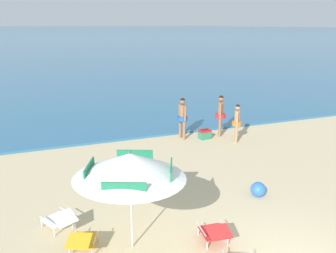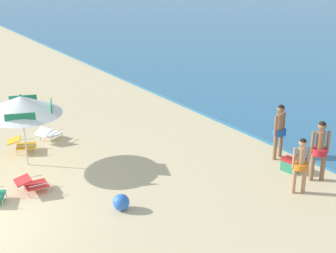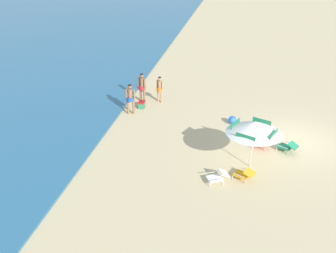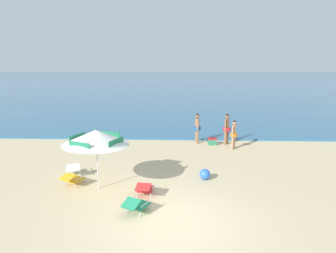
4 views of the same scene
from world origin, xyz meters
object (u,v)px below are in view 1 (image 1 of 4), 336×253
at_px(lounge_chair_facing_sea, 60,219).
at_px(beach_ball, 258,189).
at_px(lounge_chair_under_umbrella, 82,240).
at_px(cooler_box, 205,134).
at_px(person_standing_near_shore, 237,120).
at_px(lounge_chair_beside_umbrella, 215,232).
at_px(person_wading_in, 221,113).
at_px(beach_umbrella_striped_main, 130,166).
at_px(person_standing_beside, 182,115).

xyz_separation_m(lounge_chair_facing_sea, beach_ball, (5.44, -0.28, -0.06)).
xyz_separation_m(lounge_chair_under_umbrella, cooler_box, (5.99, 6.06, -0.08)).
bearing_deg(person_standing_near_shore, lounge_chair_facing_sea, -150.78).
bearing_deg(lounge_chair_beside_umbrella, person_standing_near_shore, 54.79).
distance_m(lounge_chair_under_umbrella, person_wading_in, 9.27).
distance_m(lounge_chair_facing_sea, cooler_box, 8.11).
bearing_deg(beach_umbrella_striped_main, person_standing_beside, 58.68).
relative_size(person_standing_beside, person_wading_in, 0.98).
height_order(beach_umbrella_striped_main, person_standing_near_shore, beach_umbrella_striped_main).
relative_size(lounge_chair_under_umbrella, person_standing_near_shore, 0.62).
height_order(lounge_chair_facing_sea, beach_ball, lounge_chair_facing_sea).
bearing_deg(person_standing_near_shore, person_wading_in, 101.62).
bearing_deg(beach_ball, lounge_chair_beside_umbrella, -145.36).
relative_size(beach_umbrella_striped_main, lounge_chair_under_umbrella, 3.15).
xyz_separation_m(beach_umbrella_striped_main, person_standing_beside, (4.05, 6.66, -0.92)).
xyz_separation_m(beach_umbrella_striped_main, person_standing_near_shore, (5.98, 5.43, -1.02)).
xyz_separation_m(lounge_chair_beside_umbrella, person_wading_in, (4.00, 6.98, 0.77)).
relative_size(lounge_chair_under_umbrella, lounge_chair_facing_sea, 0.97).
relative_size(beach_umbrella_striped_main, person_standing_beside, 1.76).
bearing_deg(lounge_chair_facing_sea, lounge_chair_beside_umbrella, -29.39).
relative_size(lounge_chair_beside_umbrella, person_standing_beside, 0.51).
height_order(cooler_box, beach_ball, beach_ball).
height_order(lounge_chair_beside_umbrella, person_standing_near_shore, person_standing_near_shore).
distance_m(beach_umbrella_striped_main, beach_ball, 4.47).
bearing_deg(lounge_chair_under_umbrella, beach_ball, 8.83).
distance_m(beach_umbrella_striped_main, person_standing_near_shore, 8.14).
relative_size(lounge_chair_beside_umbrella, person_wading_in, 0.50).
distance_m(person_standing_beside, cooler_box, 1.27).
distance_m(person_standing_near_shore, person_standing_beside, 2.29).
bearing_deg(person_wading_in, lounge_chair_under_umbrella, -137.61).
bearing_deg(beach_ball, person_standing_beside, 89.40).
xyz_separation_m(person_wading_in, cooler_box, (-0.83, -0.17, -0.84)).
bearing_deg(person_wading_in, person_standing_near_shore, -78.38).
bearing_deg(cooler_box, lounge_chair_under_umbrella, -134.70).
distance_m(person_standing_near_shore, beach_ball, 4.91).
distance_m(beach_umbrella_striped_main, lounge_chair_facing_sea, 2.55).
bearing_deg(person_standing_beside, cooler_box, -23.33).
height_order(person_standing_beside, beach_ball, person_standing_beside).
bearing_deg(lounge_chair_facing_sea, person_wading_in, 35.62).
bearing_deg(lounge_chair_under_umbrella, beach_umbrella_striped_main, -11.72).
xyz_separation_m(person_standing_beside, cooler_box, (0.89, -0.38, -0.83)).
xyz_separation_m(lounge_chair_under_umbrella, person_standing_beside, (5.10, 6.44, 0.75)).
relative_size(beach_umbrella_striped_main, person_standing_near_shore, 1.94).
distance_m(lounge_chair_beside_umbrella, cooler_box, 7.51).
distance_m(beach_umbrella_striped_main, person_wading_in, 8.70).
height_order(person_standing_near_shore, cooler_box, person_standing_near_shore).
xyz_separation_m(person_wading_in, beach_ball, (-1.78, -5.45, -0.83)).
height_order(lounge_chair_under_umbrella, person_wading_in, person_wading_in).
distance_m(lounge_chair_facing_sea, beach_ball, 5.44).
relative_size(lounge_chair_facing_sea, person_standing_near_shore, 0.64).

